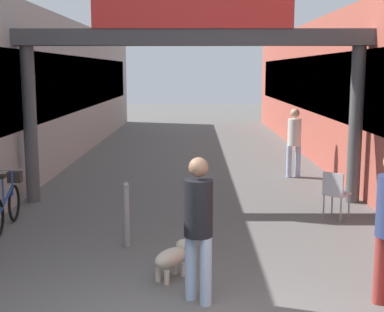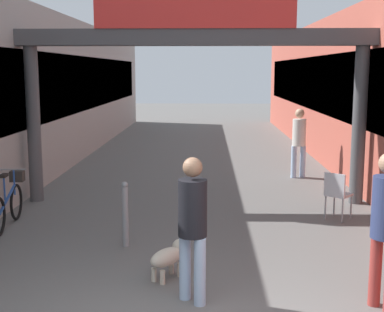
{
  "view_description": "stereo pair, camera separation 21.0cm",
  "coord_description": "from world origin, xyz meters",
  "px_view_note": "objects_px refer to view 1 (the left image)",
  "views": [
    {
      "loc": [
        0.05,
        -4.58,
        2.73
      ],
      "look_at": [
        0.0,
        4.32,
        1.3
      ],
      "focal_mm": 50.0,
      "sensor_mm": 36.0,
      "label": 1
    },
    {
      "loc": [
        0.26,
        -4.58,
        2.73
      ],
      "look_at": [
        0.0,
        4.32,
        1.3
      ],
      "focal_mm": 50.0,
      "sensor_mm": 36.0,
      "label": 2
    }
  ],
  "objects_px": {
    "bicycle_blue_third": "(8,203)",
    "cafe_chair_aluminium_nearer": "(335,191)",
    "bollard_post_metal": "(126,214)",
    "pedestrian_with_dog": "(198,220)",
    "dog_on_leash": "(173,257)",
    "pedestrian_carrying_crate": "(294,138)"
  },
  "relations": [
    {
      "from": "pedestrian_carrying_crate",
      "to": "bicycle_blue_third",
      "type": "xyz_separation_m",
      "value": [
        -5.82,
        -4.5,
        -0.58
      ]
    },
    {
      "from": "pedestrian_carrying_crate",
      "to": "bollard_post_metal",
      "type": "xyz_separation_m",
      "value": [
        -3.6,
        -5.54,
        -0.5
      ]
    },
    {
      "from": "dog_on_leash",
      "to": "bicycle_blue_third",
      "type": "relative_size",
      "value": 0.38
    },
    {
      "from": "dog_on_leash",
      "to": "pedestrian_with_dog",
      "type": "bearing_deg",
      "value": -66.0
    },
    {
      "from": "pedestrian_with_dog",
      "to": "bollard_post_metal",
      "type": "bearing_deg",
      "value": 118.84
    },
    {
      "from": "bicycle_blue_third",
      "to": "cafe_chair_aluminium_nearer",
      "type": "xyz_separation_m",
      "value": [
        5.86,
        0.54,
        0.1
      ]
    },
    {
      "from": "bicycle_blue_third",
      "to": "cafe_chair_aluminium_nearer",
      "type": "relative_size",
      "value": 1.9
    },
    {
      "from": "pedestrian_carrying_crate",
      "to": "bicycle_blue_third",
      "type": "height_order",
      "value": "pedestrian_carrying_crate"
    },
    {
      "from": "pedestrian_carrying_crate",
      "to": "bicycle_blue_third",
      "type": "distance_m",
      "value": 7.38
    },
    {
      "from": "pedestrian_carrying_crate",
      "to": "bollard_post_metal",
      "type": "height_order",
      "value": "pedestrian_carrying_crate"
    },
    {
      "from": "pedestrian_with_dog",
      "to": "dog_on_leash",
      "type": "height_order",
      "value": "pedestrian_with_dog"
    },
    {
      "from": "cafe_chair_aluminium_nearer",
      "to": "pedestrian_with_dog",
      "type": "bearing_deg",
      "value": -125.29
    },
    {
      "from": "pedestrian_with_dog",
      "to": "bicycle_blue_third",
      "type": "distance_m",
      "value": 4.54
    },
    {
      "from": "dog_on_leash",
      "to": "bollard_post_metal",
      "type": "xyz_separation_m",
      "value": [
        -0.78,
        1.27,
        0.23
      ]
    },
    {
      "from": "pedestrian_carrying_crate",
      "to": "cafe_chair_aluminium_nearer",
      "type": "distance_m",
      "value": 4.0
    },
    {
      "from": "pedestrian_carrying_crate",
      "to": "bollard_post_metal",
      "type": "distance_m",
      "value": 6.63
    },
    {
      "from": "pedestrian_carrying_crate",
      "to": "bicycle_blue_third",
      "type": "relative_size",
      "value": 1.05
    },
    {
      "from": "pedestrian_carrying_crate",
      "to": "dog_on_leash",
      "type": "height_order",
      "value": "pedestrian_carrying_crate"
    },
    {
      "from": "bollard_post_metal",
      "to": "pedestrian_with_dog",
      "type": "bearing_deg",
      "value": -61.16
    },
    {
      "from": "dog_on_leash",
      "to": "bollard_post_metal",
      "type": "distance_m",
      "value": 1.51
    },
    {
      "from": "bollard_post_metal",
      "to": "cafe_chair_aluminium_nearer",
      "type": "relative_size",
      "value": 1.16
    },
    {
      "from": "bicycle_blue_third",
      "to": "cafe_chair_aluminium_nearer",
      "type": "height_order",
      "value": "bicycle_blue_third"
    }
  ]
}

